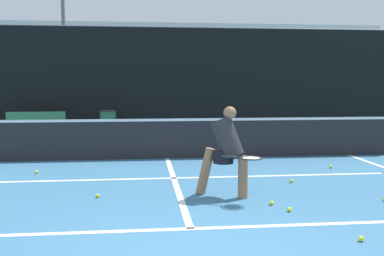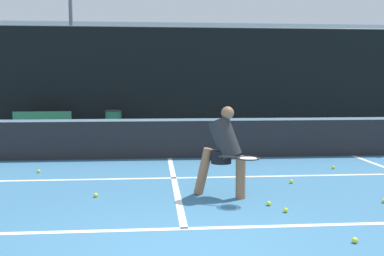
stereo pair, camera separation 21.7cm
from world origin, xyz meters
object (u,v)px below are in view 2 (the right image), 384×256
Objects in this scene: player_practicing at (224,149)px; trash_bin at (114,123)px; courtside_bench at (42,124)px; parked_car at (108,112)px.

trash_bin is (-2.43, 8.16, -0.32)m from player_practicing.
player_practicing is 9.23m from courtside_bench.
player_practicing is 8.52m from trash_bin.
player_practicing is 12.56m from parked_car.
trash_bin is 0.19× the size of parked_car.
player_practicing is at bearing -76.18° from parked_car.
courtside_bench is 2.29m from trash_bin.
trash_bin is 4.08m from parked_car.
parked_car is (1.70, 4.26, 0.09)m from courtside_bench.
courtside_bench is (-4.71, 7.94, -0.29)m from player_practicing.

